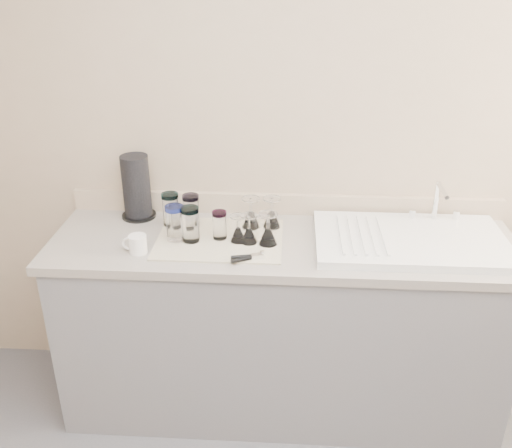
# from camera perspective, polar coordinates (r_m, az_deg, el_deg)

# --- Properties ---
(room_envelope) EXTENTS (3.54, 3.50, 2.52)m
(room_envelope) POSITION_cam_1_polar(r_m,az_deg,el_deg) (1.15, 2.24, 0.14)
(room_envelope) COLOR #535358
(room_envelope) RESTS_ON ground
(counter_unit) EXTENTS (2.06, 0.62, 0.90)m
(counter_unit) POSITION_cam_1_polar(r_m,az_deg,el_deg) (2.75, 2.56, -9.99)
(counter_unit) COLOR slate
(counter_unit) RESTS_ON ground
(sink_unit) EXTENTS (0.82, 0.50, 0.22)m
(sink_unit) POSITION_cam_1_polar(r_m,az_deg,el_deg) (2.56, 15.21, -1.53)
(sink_unit) COLOR white
(sink_unit) RESTS_ON counter_unit
(dish_towel) EXTENTS (0.55, 0.42, 0.01)m
(dish_towel) POSITION_cam_1_polar(r_m,az_deg,el_deg) (2.52, -3.64, -1.52)
(dish_towel) COLOR beige
(dish_towel) RESTS_ON counter_unit
(tumbler_teal) EXTENTS (0.08, 0.08, 0.15)m
(tumbler_teal) POSITION_cam_1_polar(r_m,az_deg,el_deg) (2.63, -8.53, 1.48)
(tumbler_teal) COLOR white
(tumbler_teal) RESTS_ON dish_towel
(tumbler_cyan) EXTENTS (0.08, 0.08, 0.15)m
(tumbler_cyan) POSITION_cam_1_polar(r_m,az_deg,el_deg) (2.61, -6.51, 1.36)
(tumbler_cyan) COLOR white
(tumbler_cyan) RESTS_ON dish_towel
(tumbler_magenta) EXTENTS (0.08, 0.08, 0.16)m
(tumbler_magenta) POSITION_cam_1_polar(r_m,az_deg,el_deg) (2.49, -8.11, 0.14)
(tumbler_magenta) COLOR white
(tumbler_magenta) RESTS_ON dish_towel
(tumbler_blue) EXTENTS (0.08, 0.08, 0.16)m
(tumbler_blue) POSITION_cam_1_polar(r_m,az_deg,el_deg) (2.47, -6.58, -0.00)
(tumbler_blue) COLOR white
(tumbler_blue) RESTS_ON dish_towel
(tumbler_lavender) EXTENTS (0.06, 0.06, 0.13)m
(tumbler_lavender) POSITION_cam_1_polar(r_m,az_deg,el_deg) (2.49, -3.67, -0.08)
(tumbler_lavender) COLOR white
(tumbler_lavender) RESTS_ON dish_towel
(goblet_back_left) EXTENTS (0.08, 0.08, 0.14)m
(goblet_back_left) POSITION_cam_1_polar(r_m,az_deg,el_deg) (2.59, -0.52, 0.68)
(goblet_back_left) COLOR white
(goblet_back_left) RESTS_ON dish_towel
(goblet_back_right) EXTENTS (0.08, 0.08, 0.14)m
(goblet_back_right) POSITION_cam_1_polar(r_m,az_deg,el_deg) (2.60, 1.58, 0.69)
(goblet_back_right) COLOR white
(goblet_back_right) RESTS_ON dish_towel
(goblet_front_left) EXTENTS (0.07, 0.07, 0.13)m
(goblet_front_left) POSITION_cam_1_polar(r_m,az_deg,el_deg) (2.46, -0.71, -0.92)
(goblet_front_left) COLOR white
(goblet_front_left) RESTS_ON dish_towel
(goblet_front_right) EXTENTS (0.08, 0.08, 0.14)m
(goblet_front_right) POSITION_cam_1_polar(r_m,az_deg,el_deg) (2.44, 1.21, -0.98)
(goblet_front_right) COLOR white
(goblet_front_right) RESTS_ON dish_towel
(goblet_extra) EXTENTS (0.07, 0.07, 0.12)m
(goblet_extra) POSITION_cam_1_polar(r_m,az_deg,el_deg) (2.47, -1.81, -0.86)
(goblet_extra) COLOR white
(goblet_extra) RESTS_ON dish_towel
(can_opener) EXTENTS (0.14, 0.08, 0.02)m
(can_opener) POSITION_cam_1_polar(r_m,az_deg,el_deg) (2.34, -0.86, -3.36)
(can_opener) COLOR silver
(can_opener) RESTS_ON dish_towel
(white_mug) EXTENTS (0.11, 0.08, 0.08)m
(white_mug) POSITION_cam_1_polar(r_m,az_deg,el_deg) (2.44, -11.79, -1.98)
(white_mug) COLOR white
(white_mug) RESTS_ON counter_unit
(paper_towel_roll) EXTENTS (0.16, 0.16, 0.31)m
(paper_towel_roll) POSITION_cam_1_polar(r_m,az_deg,el_deg) (2.73, -11.86, 3.58)
(paper_towel_roll) COLOR black
(paper_towel_roll) RESTS_ON counter_unit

